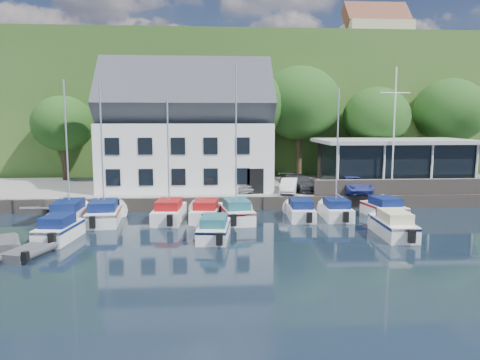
{
  "coord_description": "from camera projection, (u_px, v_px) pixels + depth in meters",
  "views": [
    {
      "loc": [
        -5.3,
        -23.76,
        6.91
      ],
      "look_at": [
        -2.96,
        9.0,
        2.57
      ],
      "focal_mm": 35.0,
      "sensor_mm": 36.0,
      "label": 1
    }
  ],
  "objects": [
    {
      "name": "ground",
      "position": [
        308.0,
        250.0,
        24.77
      ],
      "size": [
        180.0,
        180.0,
        0.0
      ],
      "primitive_type": "plane",
      "color": "black",
      "rests_on": "ground"
    },
    {
      "name": "quay",
      "position": [
        266.0,
        190.0,
        42.01
      ],
      "size": [
        60.0,
        13.0,
        1.0
      ],
      "primitive_type": "cube",
      "color": "gray",
      "rests_on": "ground"
    },
    {
      "name": "quay_face",
      "position": [
        277.0,
        203.0,
        35.58
      ],
      "size": [
        60.0,
        0.3,
        1.0
      ],
      "primitive_type": "cube",
      "color": "#5D534B",
      "rests_on": "ground"
    },
    {
      "name": "hillside",
      "position": [
        235.0,
        112.0,
        85.03
      ],
      "size": [
        160.0,
        75.0,
        16.0
      ],
      "primitive_type": "cube",
      "color": "#2A511E",
      "rests_on": "ground"
    },
    {
      "name": "field_patch",
      "position": [
        273.0,
        71.0,
        92.44
      ],
      "size": [
        50.0,
        30.0,
        0.3
      ],
      "primitive_type": "cube",
      "color": "olive",
      "rests_on": "hillside"
    },
    {
      "name": "farmhouse",
      "position": [
        376.0,
        36.0,
        75.11
      ],
      "size": [
        10.4,
        7.0,
        8.2
      ],
      "primitive_type": null,
      "color": "#BDAE8F",
      "rests_on": "hillside"
    },
    {
      "name": "harbor_building",
      "position": [
        187.0,
        137.0,
        39.89
      ],
      "size": [
        14.4,
        8.2,
        8.7
      ],
      "primitive_type": null,
      "color": "white",
      "rests_on": "quay"
    },
    {
      "name": "club_pavilion",
      "position": [
        393.0,
        163.0,
        40.97
      ],
      "size": [
        13.2,
        7.2,
        4.1
      ],
      "primitive_type": null,
      "color": "black",
      "rests_on": "quay"
    },
    {
      "name": "seawall",
      "position": [
        428.0,
        187.0,
        36.68
      ],
      "size": [
        18.0,
        0.5,
        1.2
      ],
      "primitive_type": "cube",
      "color": "#5D534B",
      "rests_on": "quay"
    },
    {
      "name": "gangway",
      "position": [
        46.0,
        218.0,
        32.51
      ],
      "size": [
        1.2,
        6.0,
        1.4
      ],
      "primitive_type": null,
      "color": "silver",
      "rests_on": "ground"
    },
    {
      "name": "car_silver",
      "position": [
        240.0,
        184.0,
        38.14
      ],
      "size": [
        2.49,
        3.83,
        1.21
      ],
      "primitive_type": "imported",
      "rotation": [
        0.0,
        0.0,
        0.32
      ],
      "color": "#B1B2B6",
      "rests_on": "quay"
    },
    {
      "name": "car_white",
      "position": [
        289.0,
        186.0,
        37.32
      ],
      "size": [
        2.13,
        3.75,
        1.17
      ],
      "primitive_type": "imported",
      "rotation": [
        0.0,
        0.0,
        -0.27
      ],
      "color": "beige",
      "rests_on": "quay"
    },
    {
      "name": "car_dgrey",
      "position": [
        300.0,
        183.0,
        38.46
      ],
      "size": [
        3.2,
        4.87,
        1.31
      ],
      "primitive_type": "imported",
      "rotation": [
        0.0,
        0.0,
        0.33
      ],
      "color": "#2D2E32",
      "rests_on": "quay"
    },
    {
      "name": "car_blue",
      "position": [
        353.0,
        184.0,
        37.31
      ],
      "size": [
        1.76,
        4.14,
        1.4
      ],
      "primitive_type": "imported",
      "rotation": [
        0.0,
        0.0,
        0.04
      ],
      "color": "navy",
      "rests_on": "quay"
    },
    {
      "name": "flagpole",
      "position": [
        394.0,
        131.0,
        36.76
      ],
      "size": [
        2.37,
        0.2,
        9.87
      ],
      "primitive_type": null,
      "color": "white",
      "rests_on": "quay"
    },
    {
      "name": "tree_0",
      "position": [
        64.0,
        138.0,
        44.84
      ],
      "size": [
        5.91,
        5.91,
        8.08
      ],
      "primitive_type": null,
      "color": "#193610",
      "rests_on": "quay"
    },
    {
      "name": "tree_2",
      "position": [
        245.0,
        124.0,
        45.11
      ],
      "size": [
        7.81,
        7.81,
        10.67
      ],
      "primitive_type": null,
      "color": "#193610",
      "rests_on": "quay"
    },
    {
      "name": "tree_3",
      "position": [
        300.0,
        122.0,
        46.4
      ],
      "size": [
        8.07,
        8.07,
        11.04
      ],
      "primitive_type": null,
      "color": "#193610",
      "rests_on": "quay"
    },
    {
      "name": "tree_4",
      "position": [
        376.0,
        133.0,
        46.43
      ],
      "size": [
        6.59,
        6.59,
        9.0
      ],
      "primitive_type": null,
      "color": "#193610",
      "rests_on": "quay"
    },
    {
      "name": "tree_5",
      "position": [
        449.0,
        128.0,
        47.6
      ],
      "size": [
        7.26,
        7.26,
        9.92
      ],
      "primitive_type": null,
      "color": "#193610",
      "rests_on": "quay"
    },
    {
      "name": "boat_r1_0",
      "position": [
        67.0,
        152.0,
        30.44
      ],
      "size": [
        2.09,
        7.13,
        9.51
      ],
      "primitive_type": null,
      "rotation": [
        0.0,
        0.0,
        0.01
      ],
      "color": "white",
      "rests_on": "ground"
    },
    {
      "name": "boat_r1_1",
      "position": [
        102.0,
        153.0,
        30.58
      ],
      "size": [
        2.69,
        6.49,
        9.36
      ],
      "primitive_type": null,
      "rotation": [
        0.0,
        0.0,
        0.08
      ],
      "color": "white",
      "rests_on": "ground"
    },
    {
      "name": "boat_r1_2",
      "position": [
        168.0,
        154.0,
        31.15
      ],
      "size": [
        2.55,
        6.49,
        9.15
      ],
      "primitive_type": null,
      "rotation": [
        0.0,
        0.0,
        -0.09
      ],
      "color": "white",
      "rests_on": "ground"
    },
    {
      "name": "boat_r1_3",
      "position": [
        206.0,
        210.0,
        31.98
      ],
      "size": [
        2.68,
        5.78,
        1.4
      ],
      "primitive_type": null,
      "rotation": [
        0.0,
        0.0,
        -0.14
      ],
      "color": "white",
      "rests_on": "ground"
    },
    {
      "name": "boat_r1_4",
      "position": [
        236.0,
        152.0,
        31.08
      ],
      "size": [
        2.78,
        6.26,
        9.37
      ],
      "primitive_type": null,
      "rotation": [
        0.0,
        0.0,
        0.14
      ],
      "color": "white",
      "rests_on": "ground"
    },
    {
      "name": "boat_r1_5",
      "position": [
        300.0,
        209.0,
        32.47
      ],
      "size": [
        2.18,
        5.85,
        1.39
      ],
      "primitive_type": null,
      "rotation": [
        0.0,
        0.0,
        -0.06
      ],
      "color": "white",
      "rests_on": "ground"
    },
    {
      "name": "boat_r1_6",
      "position": [
        337.0,
        157.0,
        31.99
      ],
      "size": [
        2.17,
        5.48,
        8.62
      ],
      "primitive_type": null,
      "rotation": [
        0.0,
        0.0,
        -0.05
      ],
      "color": "white",
      "rests_on": "ground"
    },
    {
      "name": "boat_r1_7",
      "position": [
        384.0,
        207.0,
        33.01
      ],
      "size": [
        2.85,
        5.5,
        1.44
      ],
      "primitive_type": null,
      "rotation": [
        0.0,
        0.0,
        0.15
      ],
      "color": "white",
      "rests_on": "ground"
    },
    {
      "name": "boat_r2_0",
      "position": [
        59.0,
        227.0,
        26.61
      ],
      "size": [
        2.44,
        5.46,
        1.49
      ],
      "primitive_type": null,
      "rotation": [
        0.0,
        0.0,
        -0.12
      ],
      "color": "white",
      "rests_on": "ground"
    },
    {
      "name": "boat_r2_2",
      "position": [
        214.0,
        227.0,
        27.07
      ],
      "size": [
        2.48,
        5.83,
        1.36
      ],
      "primitive_type": null,
      "rotation": [
        0.0,
        0.0,
        -0.12
      ],
      "color": "white",
      "rests_on": "ground"
    },
    {
      "name": "boat_r2_4",
      "position": [
        393.0,
        223.0,
        27.63
      ],
      "size": [
        2.07,
        6.32,
        1.54
      ],
      "primitive_type": null,
      "rotation": [
        0.0,
        0.0,
        -0.04
      ],
      "color": "white",
      "rests_on": "ground"
    },
    {
      "name": "dinghy_0",
      "position": [
        3.0,
        242.0,
        24.95
      ],
      "size": [
        2.93,
        3.56,
        0.72
      ],
      "primitive_type": null,
      "rotation": [
        0.0,
        0.0,
        0.42
      ],
      "color": "#38393D",
      "rests_on": "ground"
    },
    {
      "name": "dinghy_1",
      "position": [
        26.0,
        251.0,
        23.34
      ],
      "size": [
        2.45,
        3.13,
        0.64
      ],
      "primitive_type": null,
      "rotation": [
        0.0,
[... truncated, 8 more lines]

